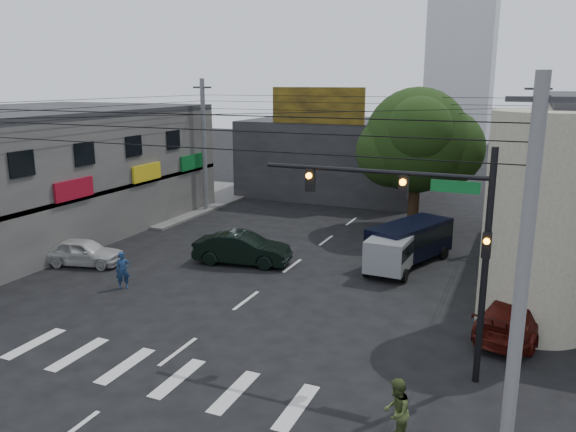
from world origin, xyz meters
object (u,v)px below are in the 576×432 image
Objects in this scene: white_compact at (83,252)px; utility_pole_near_right at (522,280)px; dark_sedan at (242,248)px; navy_van at (410,243)px; traffic_officer at (123,270)px; pedestrian_olive at (396,412)px; maroon_sedan at (516,315)px; street_tree at (417,141)px; utility_pole_far_right at (531,163)px; utility_pole_far_left at (204,146)px; traffic_gantry at (429,224)px; silver_minivan at (394,252)px.

utility_pole_near_right is at bearing -123.93° from white_compact.
dark_sedan is at bearing -78.75° from white_compact.
navy_van reaches higher than traffic_officer.
utility_pole_near_right is at bearing 98.22° from pedestrian_olive.
traffic_officer reaches higher than maroon_sedan.
white_compact is at bearing 105.41° from dark_sedan.
street_tree reaches higher than navy_van.
utility_pole_near_right is 20.50m from utility_pole_far_right.
white_compact is at bearing -86.38° from utility_pole_far_left.
street_tree is 22.48m from utility_pole_near_right.
dark_sedan is at bearing -121.21° from street_tree.
dark_sedan is at bearing 136.22° from navy_van.
white_compact is at bearing -147.22° from utility_pole_far_right.
traffic_gantry reaches higher than maroon_sedan.
utility_pole_far_left is 13.13m from dark_sedan.
maroon_sedan is (6.48, -13.95, -4.74)m from street_tree.
utility_pole_near_right is at bearing -153.62° from silver_minivan.
maroon_sedan is 3.21× the size of traffic_officer.
silver_minivan is at bearing -84.74° from street_tree.
traffic_gantry reaches higher than pedestrian_olive.
maroon_sedan is (-0.02, 7.55, -3.86)m from utility_pole_near_right.
utility_pole_near_right reaches higher than pedestrian_olive.
utility_pole_far_right is at bearing -34.30° from silver_minivan.
street_tree reaches higher than silver_minivan.
traffic_gantry is 5.60m from pedestrian_olive.
utility_pole_far_left is 21.00m from utility_pole_far_right.
white_compact is (-13.68, -13.99, -4.80)m from street_tree.
traffic_officer is (-10.91, -8.72, -0.19)m from navy_van.
white_compact is 2.42× the size of pedestrian_olive.
white_compact is at bearing 167.10° from traffic_gantry.
maroon_sedan is at bearing -120.77° from navy_van.
dark_sedan is at bearing -143.29° from utility_pole_far_right.
traffic_gantry is 17.21m from utility_pole_far_right.
silver_minivan is (-5.71, -7.64, -3.67)m from utility_pole_far_right.
street_tree is 1.61× the size of maroon_sedan.
street_tree reaches higher than dark_sedan.
white_compact is at bearing 112.76° from silver_minivan.
traffic_gantry is 0.78× the size of utility_pole_near_right.
pedestrian_olive is at bearing -164.42° from silver_minivan.
silver_minivan is at bearing -126.76° from utility_pole_far_right.
utility_pole_far_left is 28.15m from pedestrian_olive.
dark_sedan is 3.01× the size of traffic_officer.
utility_pole_far_right reaches higher than street_tree.
utility_pole_near_right is 2.09× the size of silver_minivan.
pedestrian_olive is at bearing -48.73° from utility_pole_far_left.
dark_sedan is 0.94× the size of maroon_sedan.
pedestrian_olive is (0.08, -3.97, -3.95)m from traffic_gantry.
street_tree is 5.19× the size of traffic_officer.
utility_pole_near_right is at bearing -138.24° from navy_van.
utility_pole_far_left is 1.68× the size of navy_van.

